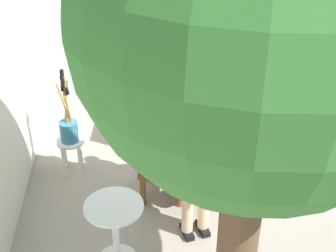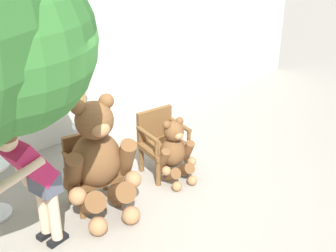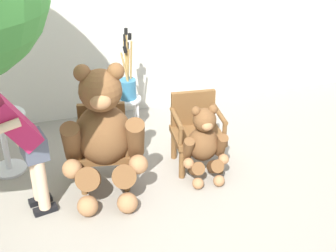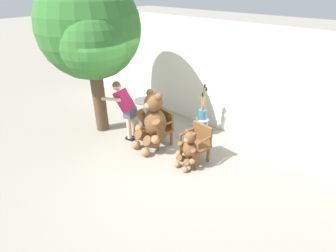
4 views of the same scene
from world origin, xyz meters
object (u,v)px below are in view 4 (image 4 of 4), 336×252
(wooden_chair_right, at_px, (197,143))
(wooden_chair_left, at_px, (161,127))
(patio_tree, at_px, (90,32))
(person_visitor, at_px, (125,106))
(white_stool, at_px, (202,122))
(brush_bucket, at_px, (203,111))
(teddy_bear_large, at_px, (153,121))
(teddy_bear_small, at_px, (189,149))
(round_side_table, at_px, (145,109))

(wooden_chair_right, bearing_deg, wooden_chair_left, -179.96)
(wooden_chair_left, relative_size, patio_tree, 0.22)
(person_visitor, xyz_separation_m, white_stool, (1.37, 1.41, -0.54))
(brush_bucket, height_order, patio_tree, patio_tree)
(teddy_bear_large, relative_size, teddy_bear_small, 1.67)
(teddy_bear_small, relative_size, round_side_table, 1.21)
(teddy_bear_small, xyz_separation_m, person_visitor, (-1.93, -0.08, 0.47))
(teddy_bear_large, height_order, brush_bucket, teddy_bear_large)
(wooden_chair_left, distance_m, patio_tree, 2.74)
(brush_bucket, bearing_deg, teddy_bear_large, -112.77)
(white_stool, bearing_deg, person_visitor, -134.16)
(patio_tree, bearing_deg, round_side_table, 62.56)
(wooden_chair_left, bearing_deg, patio_tree, -159.97)
(wooden_chair_right, distance_m, teddy_bear_large, 1.17)
(wooden_chair_left, bearing_deg, brush_bucket, 63.40)
(white_stool, relative_size, brush_bucket, 0.49)
(wooden_chair_left, distance_m, round_side_table, 1.16)
(teddy_bear_large, relative_size, white_stool, 3.17)
(wooden_chair_right, bearing_deg, round_side_table, 167.30)
(wooden_chair_left, xyz_separation_m, patio_tree, (-1.61, -0.59, 2.15))
(wooden_chair_left, bearing_deg, teddy_bear_small, -14.94)
(white_stool, height_order, patio_tree, patio_tree)
(person_visitor, distance_m, round_side_table, 0.99)
(white_stool, distance_m, patio_tree, 3.50)
(person_visitor, bearing_deg, round_side_table, 103.35)
(patio_tree, bearing_deg, white_stool, 37.41)
(round_side_table, bearing_deg, wooden_chair_left, -24.67)
(wooden_chair_left, relative_size, person_visitor, 0.57)
(person_visitor, distance_m, brush_bucket, 1.98)
(teddy_bear_large, xyz_separation_m, brush_bucket, (0.54, 1.30, -0.04))
(teddy_bear_large, height_order, round_side_table, teddy_bear_large)
(teddy_bear_large, bearing_deg, wooden_chair_right, 13.09)
(wooden_chair_right, bearing_deg, person_visitor, -169.19)
(white_stool, xyz_separation_m, patio_tree, (-2.13, -1.63, 2.25))
(round_side_table, height_order, patio_tree, patio_tree)
(white_stool, height_order, round_side_table, round_side_table)
(brush_bucket, bearing_deg, white_stool, 169.31)
(wooden_chair_left, distance_m, brush_bucket, 1.18)
(teddy_bear_small, distance_m, white_stool, 1.44)
(wooden_chair_left, xyz_separation_m, round_side_table, (-1.05, 0.48, -0.01))
(round_side_table, bearing_deg, patio_tree, -117.44)
(brush_bucket, bearing_deg, wooden_chair_left, -116.60)
(person_visitor, bearing_deg, white_stool, 45.84)
(round_side_table, xyz_separation_m, patio_tree, (-0.56, -1.07, 2.16))
(wooden_chair_left, bearing_deg, person_visitor, -156.52)
(white_stool, bearing_deg, round_side_table, -160.49)
(wooden_chair_right, relative_size, patio_tree, 0.22)
(teddy_bear_large, distance_m, teddy_bear_small, 1.14)
(wooden_chair_left, bearing_deg, white_stool, 63.50)
(person_visitor, bearing_deg, wooden_chair_left, 23.48)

